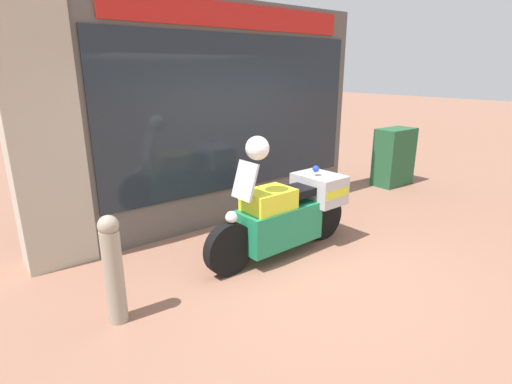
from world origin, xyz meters
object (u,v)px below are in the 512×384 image
object	(u,v)px
paramedic_motorcycle	(288,212)
white_helmet	(257,148)
street_bollard	(113,268)
utility_cabinet	(394,157)

from	to	relation	value
paramedic_motorcycle	white_helmet	world-z (taller)	white_helmet
paramedic_motorcycle	street_bollard	size ratio (longest dim) A/B	2.12
paramedic_motorcycle	utility_cabinet	xyz separation A→B (m)	(3.85, 1.04, 0.04)
utility_cabinet	street_bollard	xyz separation A→B (m)	(-6.15, -1.17, -0.02)
paramedic_motorcycle	utility_cabinet	bearing A→B (deg)	-166.68
utility_cabinet	street_bollard	size ratio (longest dim) A/B	1.08
white_helmet	street_bollard	size ratio (longest dim) A/B	0.26
utility_cabinet	street_bollard	distance (m)	6.26
white_helmet	utility_cabinet	bearing A→B (deg)	13.55
paramedic_motorcycle	white_helmet	distance (m)	1.04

